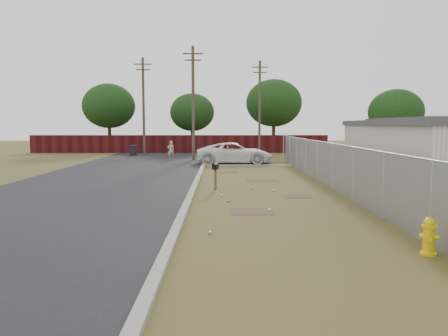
{
  "coord_description": "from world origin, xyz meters",
  "views": [
    {
      "loc": [
        -1.81,
        -19.01,
        2.82
      ],
      "look_at": [
        -1.68,
        -1.64,
        1.1
      ],
      "focal_mm": 35.0,
      "sensor_mm": 36.0,
      "label": 1
    }
  ],
  "objects_px": {
    "fire_hydrant": "(429,237)",
    "pedestrian": "(171,150)",
    "mailbox": "(215,169)",
    "pickup_truck": "(235,153)",
    "trash_bin": "(133,150)"
  },
  "relations": [
    {
      "from": "mailbox",
      "to": "pedestrian",
      "type": "distance_m",
      "value": 16.95
    },
    {
      "from": "fire_hydrant",
      "to": "pedestrian",
      "type": "relative_size",
      "value": 0.57
    },
    {
      "from": "fire_hydrant",
      "to": "pedestrian",
      "type": "distance_m",
      "value": 27.43
    },
    {
      "from": "mailbox",
      "to": "pedestrian",
      "type": "relative_size",
      "value": 0.76
    },
    {
      "from": "pedestrian",
      "to": "pickup_truck",
      "type": "bearing_deg",
      "value": 124.44
    },
    {
      "from": "fire_hydrant",
      "to": "mailbox",
      "type": "height_order",
      "value": "mailbox"
    },
    {
      "from": "mailbox",
      "to": "pickup_truck",
      "type": "xyz_separation_m",
      "value": [
        1.24,
        13.01,
        -0.15
      ]
    },
    {
      "from": "fire_hydrant",
      "to": "trash_bin",
      "type": "xyz_separation_m",
      "value": [
        -12.55,
        30.86,
        0.09
      ]
    },
    {
      "from": "mailbox",
      "to": "trash_bin",
      "type": "height_order",
      "value": "mailbox"
    },
    {
      "from": "mailbox",
      "to": "trash_bin",
      "type": "bearing_deg",
      "value": 110.13
    },
    {
      "from": "pickup_truck",
      "to": "pedestrian",
      "type": "height_order",
      "value": "pickup_truck"
    },
    {
      "from": "mailbox",
      "to": "pickup_truck",
      "type": "height_order",
      "value": "pickup_truck"
    },
    {
      "from": "fire_hydrant",
      "to": "pickup_truck",
      "type": "relative_size",
      "value": 0.16
    },
    {
      "from": "mailbox",
      "to": "trash_bin",
      "type": "xyz_separation_m",
      "value": [
        -7.81,
        21.31,
        -0.43
      ]
    },
    {
      "from": "pickup_truck",
      "to": "fire_hydrant",
      "type": "bearing_deg",
      "value": -171.43
    }
  ]
}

